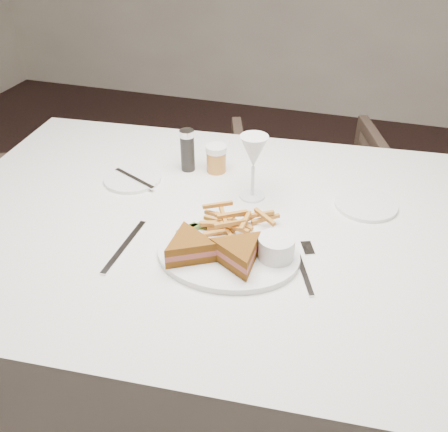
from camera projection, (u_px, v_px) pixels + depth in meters
name	position (u px, v px, depth m)	size (l,w,h in m)	color
ground	(208.00, 381.00, 1.74)	(5.00, 5.00, 0.00)	black
table	(229.00, 328.00, 1.44)	(1.49, 1.00, 0.75)	silver
chair_far	(307.00, 196.00, 2.14)	(0.62, 0.58, 0.64)	#44342A
table_setting	(232.00, 219.00, 1.18)	(0.80, 0.57, 0.18)	white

